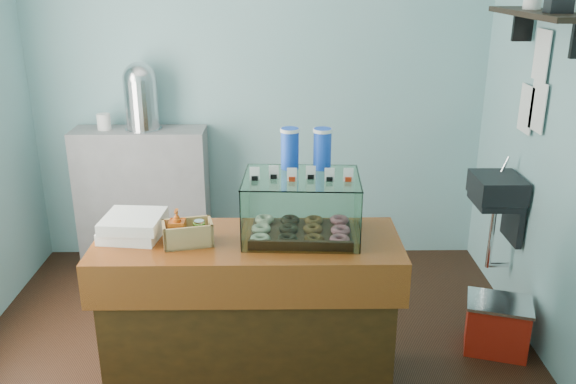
{
  "coord_description": "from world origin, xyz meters",
  "views": [
    {
      "loc": [
        0.18,
        -3.16,
        2.22
      ],
      "look_at": [
        0.21,
        -0.15,
        1.13
      ],
      "focal_mm": 38.0,
      "sensor_mm": 36.0,
      "label": 1
    }
  ],
  "objects_px": {
    "counter": "(250,314)",
    "red_cooler": "(497,325)",
    "coffee_urn": "(141,95)",
    "display_case": "(302,202)"
  },
  "relations": [
    {
      "from": "display_case",
      "to": "red_cooler",
      "type": "bearing_deg",
      "value": 13.69
    },
    {
      "from": "counter",
      "to": "coffee_urn",
      "type": "bearing_deg",
      "value": 118.6
    },
    {
      "from": "counter",
      "to": "coffee_urn",
      "type": "relative_size",
      "value": 3.18
    },
    {
      "from": "counter",
      "to": "display_case",
      "type": "xyz_separation_m",
      "value": [
        0.29,
        0.09,
        0.62
      ]
    },
    {
      "from": "counter",
      "to": "coffee_urn",
      "type": "height_order",
      "value": "coffee_urn"
    },
    {
      "from": "coffee_urn",
      "to": "red_cooler",
      "type": "distance_m",
      "value": 2.92
    },
    {
      "from": "display_case",
      "to": "coffee_urn",
      "type": "height_order",
      "value": "coffee_urn"
    },
    {
      "from": "display_case",
      "to": "coffee_urn",
      "type": "distance_m",
      "value": 1.9
    },
    {
      "from": "counter",
      "to": "red_cooler",
      "type": "relative_size",
      "value": 3.57
    },
    {
      "from": "counter",
      "to": "red_cooler",
      "type": "xyz_separation_m",
      "value": [
        1.5,
        0.32,
        -0.29
      ]
    }
  ]
}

